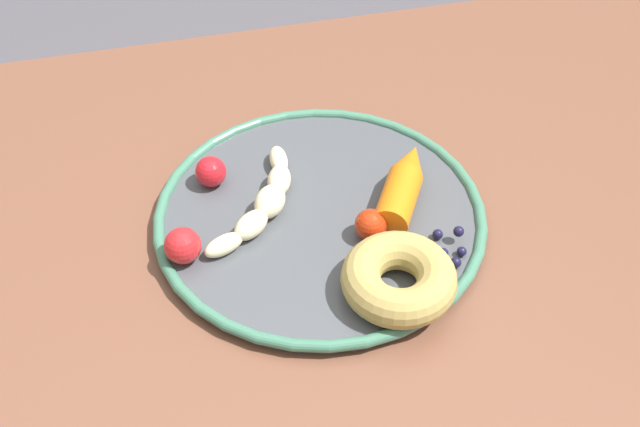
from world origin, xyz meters
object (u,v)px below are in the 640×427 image
object	(u,v)px
dining_table	(337,259)
plate	(320,215)
carrot_orange	(403,184)
banana	(263,201)
blueberry_pile	(443,253)
donut	(399,279)
tomato_near	(371,225)
tomato_mid	(211,172)
tomato_far	(183,246)

from	to	relation	value
dining_table	plate	distance (m)	0.11
carrot_orange	banana	bearing A→B (deg)	173.94
blueberry_pile	banana	bearing A→B (deg)	145.61
banana	donut	distance (m)	0.17
banana	carrot_orange	world-z (taller)	carrot_orange
plate	blueberry_pile	world-z (taller)	blueberry_pile
tomato_near	tomato_mid	distance (m)	0.19
plate	carrot_orange	xyz separation A→B (m)	(0.09, 0.00, 0.02)
dining_table	blueberry_pile	world-z (taller)	blueberry_pile
dining_table	tomato_mid	xyz separation A→B (m)	(-0.13, 0.05, 0.13)
carrot_orange	plate	bearing A→B (deg)	-177.66
dining_table	tomato_mid	distance (m)	0.19
tomato_near	donut	bearing A→B (deg)	-86.44
carrot_orange	tomato_mid	distance (m)	0.21
tomato_mid	tomato_far	distance (m)	0.11
donut	tomato_near	size ratio (longest dim) A/B	3.33
dining_table	tomato_far	distance (m)	0.22
carrot_orange	blueberry_pile	world-z (taller)	carrot_orange
banana	blueberry_pile	xyz separation A→B (m)	(0.16, -0.11, -0.01)
banana	tomato_far	size ratio (longest dim) A/B	4.06
carrot_orange	tomato_far	distance (m)	0.24
plate	carrot_orange	distance (m)	0.09
donut	tomato_mid	distance (m)	0.24
tomato_near	tomato_mid	xyz separation A→B (m)	(-0.14, 0.12, 0.00)
blueberry_pile	tomato_far	xyz separation A→B (m)	(-0.25, 0.06, 0.01)
donut	tomato_far	bearing A→B (deg)	154.50
plate	donut	size ratio (longest dim) A/B	3.17
banana	blueberry_pile	distance (m)	0.19
donut	tomato_near	distance (m)	0.08
donut	dining_table	bearing A→B (deg)	97.41
plate	donut	distance (m)	0.13
carrot_orange	tomato_near	size ratio (longest dim) A/B	3.84
carrot_orange	donut	xyz separation A→B (m)	(-0.05, -0.12, 0.00)
banana	tomato_near	world-z (taller)	tomato_near
dining_table	carrot_orange	distance (m)	0.14
carrot_orange	tomato_mid	xyz separation A→B (m)	(-0.19, 0.07, -0.00)
plate	blueberry_pile	bearing A→B (deg)	-40.95
banana	tomato_mid	world-z (taller)	tomato_mid
plate	tomato_mid	bearing A→B (deg)	144.36
banana	tomato_mid	distance (m)	0.07
donut	tomato_far	xyz separation A→B (m)	(-0.19, 0.09, -0.00)
tomato_mid	tomato_far	bearing A→B (deg)	-112.53
dining_table	carrot_orange	bearing A→B (deg)	-18.79
plate	blueberry_pile	xyz separation A→B (m)	(0.10, -0.09, 0.01)
banana	carrot_orange	distance (m)	0.15
banana	tomato_mid	size ratio (longest dim) A/B	4.46
carrot_orange	dining_table	bearing A→B (deg)	161.21
tomato_near	carrot_orange	bearing A→B (deg)	43.51
dining_table	donut	xyz separation A→B (m)	(0.02, -0.14, 0.13)
dining_table	donut	size ratio (longest dim) A/B	10.12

